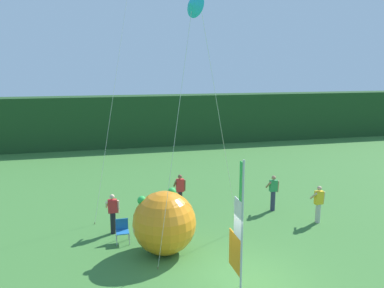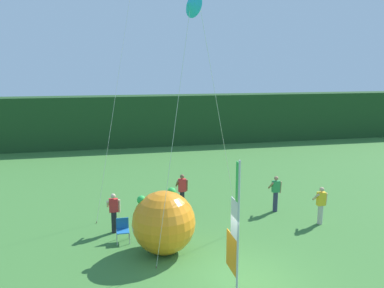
{
  "view_description": "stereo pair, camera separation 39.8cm",
  "coord_description": "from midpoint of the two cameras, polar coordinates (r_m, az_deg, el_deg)",
  "views": [
    {
      "loc": [
        -4.24,
        -10.73,
        6.67
      ],
      "look_at": [
        -0.74,
        3.14,
        3.89
      ],
      "focal_mm": 36.87,
      "sensor_mm": 36.0,
      "label": 1
    },
    {
      "loc": [
        -3.85,
        -10.83,
        6.67
      ],
      "look_at": [
        -0.74,
        3.14,
        3.89
      ],
      "focal_mm": 36.87,
      "sensor_mm": 36.0,
      "label": 2
    }
  ],
  "objects": [
    {
      "name": "ground_plane",
      "position": [
        13.31,
        7.31,
        -19.19
      ],
      "size": [
        120.0,
        120.0,
        0.0
      ],
      "primitive_type": "plane",
      "color": "#3D7533"
    },
    {
      "name": "distant_treeline",
      "position": [
        34.51,
        -5.75,
        3.43
      ],
      "size": [
        80.0,
        2.4,
        4.31
      ],
      "primitive_type": "cube",
      "color": "#1E421E",
      "rests_on": "ground"
    },
    {
      "name": "banner_flag",
      "position": [
        11.58,
        7.18,
        -12.72
      ],
      "size": [
        0.06,
        1.03,
        4.25
      ],
      "color": "#B7B7BC",
      "rests_on": "ground"
    },
    {
      "name": "person_near_banner",
      "position": [
        16.57,
        -10.57,
        -9.62
      ],
      "size": [
        0.55,
        0.48,
        1.66
      ],
      "color": "black",
      "rests_on": "ground"
    },
    {
      "name": "person_mid_field",
      "position": [
        18.84,
        -0.83,
        -6.78
      ],
      "size": [
        0.55,
        0.48,
        1.72
      ],
      "color": "black",
      "rests_on": "ground"
    },
    {
      "name": "person_far_left",
      "position": [
        18.09,
        18.75,
        -8.28
      ],
      "size": [
        0.55,
        0.48,
        1.65
      ],
      "color": "#B7B2A3",
      "rests_on": "ground"
    },
    {
      "name": "person_far_right",
      "position": [
        19.04,
        12.6,
        -6.89
      ],
      "size": [
        0.55,
        0.48,
        1.71
      ],
      "color": "#2D334C",
      "rests_on": "ground"
    },
    {
      "name": "inflatable_balloon",
      "position": [
        14.57,
        -3.32,
        -11.24
      ],
      "size": [
        2.31,
        2.36,
        2.31
      ],
      "color": "orange",
      "rests_on": "ground"
    },
    {
      "name": "folding_chair",
      "position": [
        15.9,
        -9.28,
        -11.95
      ],
      "size": [
        0.51,
        0.51,
        0.89
      ],
      "color": "#BCBCC1",
      "rests_on": "ground"
    },
    {
      "name": "kite_cyan_delta_1",
      "position": [
        12.53,
        0.74,
        19.37
      ],
      "size": [
        1.53,
        0.84,
        8.93
      ],
      "color": "brown",
      "rests_on": "ground"
    }
  ]
}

